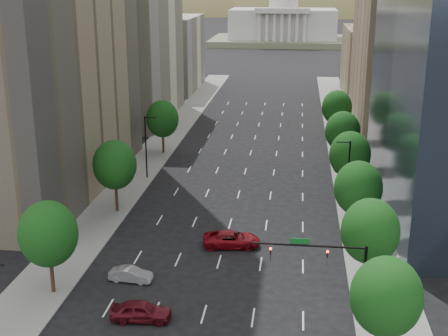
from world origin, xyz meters
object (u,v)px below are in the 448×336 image
at_px(car_silver, 131,275).
at_px(car_maroon, 141,311).
at_px(traffic_signal, 333,266).
at_px(car_red_far, 231,239).
at_px(capitol, 283,23).

bearing_deg(car_silver, car_maroon, -153.57).
distance_m(traffic_signal, car_silver, 19.39).
xyz_separation_m(car_maroon, car_silver, (-2.66, 6.56, -0.19)).
xyz_separation_m(car_silver, car_red_far, (8.48, 8.77, 0.16)).
distance_m(capitol, car_maroon, 221.44).
relative_size(car_silver, car_red_far, 0.68).
relative_size(capitol, car_silver, 14.79).
bearing_deg(traffic_signal, car_silver, 164.57).
bearing_deg(car_maroon, car_red_far, -24.85).
distance_m(capitol, car_red_far, 206.06).
bearing_deg(capitol, car_maroon, -91.29).
height_order(car_silver, car_red_far, car_red_far).
bearing_deg(car_silver, traffic_signal, -101.09).
height_order(capitol, car_maroon, capitol).
bearing_deg(traffic_signal, car_maroon, -174.33).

